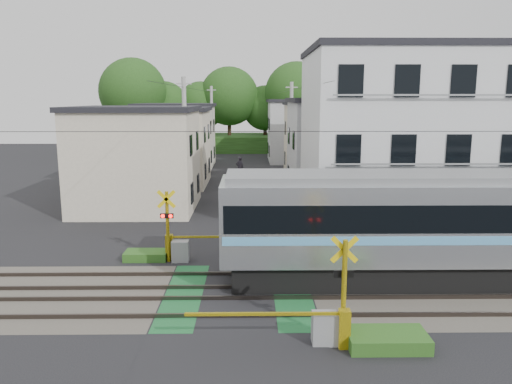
{
  "coord_description": "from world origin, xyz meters",
  "views": [
    {
      "loc": [
        0.43,
        -16.52,
        6.74
      ],
      "look_at": [
        0.69,
        5.0,
        2.71
      ],
      "focal_mm": 35.0,
      "sensor_mm": 36.0,
      "label": 1
    }
  ],
  "objects_px": {
    "crossing_signal_far": "(178,245)",
    "commuter_train": "(489,225)",
    "pedestrian": "(240,167)",
    "apartment_block": "(404,139)",
    "crossing_signal_near": "(328,320)"
  },
  "relations": [
    {
      "from": "crossing_signal_far",
      "to": "pedestrian",
      "type": "relative_size",
      "value": 2.58
    },
    {
      "from": "commuter_train",
      "to": "crossing_signal_far",
      "type": "relative_size",
      "value": 4.17
    },
    {
      "from": "crossing_signal_far",
      "to": "apartment_block",
      "type": "height_order",
      "value": "apartment_block"
    },
    {
      "from": "crossing_signal_far",
      "to": "pedestrian",
      "type": "distance_m",
      "value": 22.76
    },
    {
      "from": "crossing_signal_far",
      "to": "apartment_block",
      "type": "relative_size",
      "value": 0.46
    },
    {
      "from": "apartment_block",
      "to": "pedestrian",
      "type": "xyz_separation_m",
      "value": [
        -8.97,
        16.82,
        -3.74
      ]
    },
    {
      "from": "commuter_train",
      "to": "apartment_block",
      "type": "distance_m",
      "value": 8.69
    },
    {
      "from": "crossing_signal_far",
      "to": "commuter_train",
      "type": "bearing_deg",
      "value": -11.72
    },
    {
      "from": "crossing_signal_far",
      "to": "pedestrian",
      "type": "height_order",
      "value": "crossing_signal_far"
    },
    {
      "from": "crossing_signal_near",
      "to": "crossing_signal_far",
      "type": "relative_size",
      "value": 1.0
    },
    {
      "from": "commuter_train",
      "to": "crossing_signal_far",
      "type": "distance_m",
      "value": 12.17
    },
    {
      "from": "crossing_signal_near",
      "to": "crossing_signal_far",
      "type": "bearing_deg",
      "value": 125.29
    },
    {
      "from": "crossing_signal_far",
      "to": "apartment_block",
      "type": "xyz_separation_m",
      "value": [
        11.09,
        5.84,
        3.94
      ]
    },
    {
      "from": "crossing_signal_far",
      "to": "apartment_block",
      "type": "distance_m",
      "value": 13.14
    },
    {
      "from": "apartment_block",
      "to": "commuter_train",
      "type": "bearing_deg",
      "value": -84.89
    }
  ]
}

